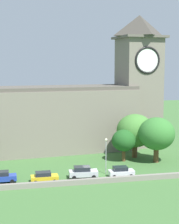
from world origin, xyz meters
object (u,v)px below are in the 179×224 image
object	(u,v)px
car_blue	(2,177)
car_yellow	(44,177)
tree_riverside_east	(157,134)
tree_riverside_west	(124,141)
tree_churchyard	(135,131)
church	(90,105)
streetlamp_west_mid	(106,150)
car_white	(121,172)
car_silver	(83,172)

from	to	relation	value
car_blue	car_yellow	distance (m)	6.47
car_blue	tree_riverside_east	xyz separation A→B (m)	(27.67, 6.01, 4.47)
car_blue	tree_riverside_west	bearing A→B (deg)	19.97
car_yellow	tree_churchyard	distance (m)	22.45
church	streetlamp_west_mid	xyz separation A→B (m)	(-1.44, -19.15, -5.20)
car_white	church	bearing A→B (deg)	91.47
car_blue	tree_churchyard	bearing A→B (deg)	22.56
church	tree_riverside_west	bearing A→B (deg)	-72.11
tree_riverside_west	tree_churchyard	bearing A→B (deg)	38.63
tree_churchyard	church	bearing A→B (deg)	125.50
car_yellow	car_silver	xyz separation A→B (m)	(6.25, 0.81, 0.13)
car_blue	tree_riverside_east	size ratio (longest dim) A/B	0.51
tree_riverside_west	tree_riverside_east	bearing A→B (deg)	-19.64
church	streetlamp_west_mid	bearing A→B (deg)	-94.29
car_silver	car_white	world-z (taller)	car_silver
church	tree_riverside_east	distance (m)	17.41
car_silver	car_blue	bearing A→B (deg)	178.06
tree_riverside_west	church	bearing A→B (deg)	107.89
car_yellow	tree_riverside_east	xyz separation A→B (m)	(21.31, 7.24, 4.53)
car_silver	tree_churchyard	bearing A→B (deg)	41.05
church	car_yellow	bearing A→B (deg)	-119.02
car_silver	tree_riverside_east	xyz separation A→B (m)	(15.06, 6.43, 4.40)
car_blue	car_white	size ratio (longest dim) A/B	1.05
car_silver	car_white	distance (m)	6.15
tree_churchyard	car_blue	bearing A→B (deg)	-157.44
car_white	tree_riverside_east	distance (m)	12.34
car_blue	car_silver	distance (m)	12.61
car_white	tree_riverside_west	bearing A→B (deg)	70.09
car_yellow	car_white	xyz separation A→B (m)	(12.35, 0.03, 0.04)
tree_riverside_east	car_yellow	bearing A→B (deg)	-161.24
streetlamp_west_mid	car_yellow	bearing A→B (deg)	-168.36
tree_riverside_west	car_silver	bearing A→B (deg)	-138.21
car_yellow	car_silver	world-z (taller)	car_silver
car_blue	tree_riverside_west	xyz separation A→B (m)	(22.05, 8.01, 3.04)
church	tree_riverside_west	world-z (taller)	church
car_white	tree_churchyard	world-z (taller)	tree_churchyard
tree_churchyard	tree_riverside_west	size ratio (longest dim) A/B	1.42
tree_churchyard	tree_riverside_west	distance (m)	4.06
car_blue	car_silver	bearing A→B (deg)	-1.94
car_blue	streetlamp_west_mid	size ratio (longest dim) A/B	0.72
car_yellow	tree_riverside_east	world-z (taller)	tree_riverside_east
church	tree_churchyard	xyz separation A→B (m)	(6.88, -9.64, -4.03)
car_blue	tree_riverside_east	world-z (taller)	tree_riverside_east
tree_riverside_east	tree_churchyard	bearing A→B (deg)	120.85
car_yellow	tree_riverside_west	distance (m)	18.47
car_white	tree_riverside_west	world-z (taller)	tree_riverside_west
car_blue	tree_churchyard	xyz separation A→B (m)	(25.04, 10.40, 4.36)
car_yellow	tree_riverside_west	bearing A→B (deg)	30.51
car_yellow	tree_riverside_west	xyz separation A→B (m)	(15.69, 9.25, 3.09)
car_yellow	car_silver	distance (m)	6.30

